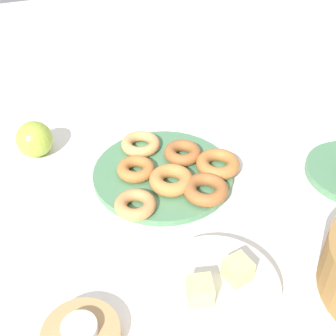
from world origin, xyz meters
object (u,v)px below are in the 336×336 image
object	(u,v)px
donut_5	(135,205)
tealight	(79,329)
apple	(35,139)
donut_0	(136,169)
melon_chunk_left	(238,270)
fruit_bowl	(216,290)
melon_chunk_right	(200,291)
donut_3	(169,181)
donut_2	(218,164)
donut_4	(206,190)
donut_6	(183,153)
donut_1	(141,144)
donut_plate	(163,173)

from	to	relation	value
donut_5	tealight	bearing A→B (deg)	56.14
donut_5	apple	world-z (taller)	apple
donut_0	melon_chunk_left	xyz separation A→B (m)	(-0.07, 0.31, 0.03)
fruit_bowl	melon_chunk_right	distance (m)	0.05
donut_3	melon_chunk_right	xyz separation A→B (m)	(0.05, 0.27, 0.02)
donut_5	melon_chunk_left	size ratio (longest dim) A/B	2.14
donut_3	melon_chunk_left	size ratio (longest dim) A/B	2.41
donut_3	fruit_bowl	size ratio (longest dim) A/B	0.45
donut_2	donut_4	world-z (taller)	same
donut_6	tealight	distance (m)	0.44
donut_3	donut_5	world-z (taller)	donut_3
donut_5	fruit_bowl	size ratio (longest dim) A/B	0.39
apple	donut_6	bearing A→B (deg)	154.13
donut_0	donut_2	size ratio (longest dim) A/B	0.86
melon_chunk_right	donut_2	bearing A→B (deg)	-119.95
donut_1	donut_plate	bearing A→B (deg)	102.42
donut_1	fruit_bowl	world-z (taller)	donut_1
donut_4	donut_5	size ratio (longest dim) A/B	1.13
donut_2	tealight	world-z (taller)	same
donut_plate	donut_3	distance (m)	0.05
donut_5	melon_chunk_right	world-z (taller)	melon_chunk_right
donut_plate	donut_1	xyz separation A→B (m)	(0.02, -0.09, 0.02)
donut_0	melon_chunk_right	distance (m)	0.33
donut_5	apple	distance (m)	0.30
donut_0	tealight	size ratio (longest dim) A/B	1.52
donut_plate	apple	size ratio (longest dim) A/B	3.65
donut_0	donut_3	size ratio (longest dim) A/B	0.88
donut_4	melon_chunk_right	distance (m)	0.25
donut_0	melon_chunk_right	xyz separation A→B (m)	(0.00, 0.33, 0.03)
donut_6	donut_3	bearing A→B (deg)	52.42
apple	donut_0	bearing A→B (deg)	138.80
donut_plate	melon_chunk_left	world-z (taller)	melon_chunk_left
donut_0	donut_1	xyz separation A→B (m)	(-0.03, -0.08, -0.00)
donut_5	donut_6	xyz separation A→B (m)	(-0.14, -0.12, 0.00)
donut_4	tealight	size ratio (longest dim) A/B	1.73
donut_4	apple	bearing A→B (deg)	-42.57
melon_chunk_right	apple	world-z (taller)	apple
melon_chunk_right	fruit_bowl	bearing A→B (deg)	-156.80
melon_chunk_left	melon_chunk_right	bearing A→B (deg)	12.09
donut_4	donut_6	distance (m)	0.12
donut_5	fruit_bowl	bearing A→B (deg)	106.51
donut_plate	donut_0	bearing A→B (deg)	-10.20
donut_3	apple	xyz separation A→B (m)	(0.23, -0.22, 0.01)
fruit_bowl	melon_chunk_left	size ratio (longest dim) A/B	5.42
donut_0	apple	xyz separation A→B (m)	(0.18, -0.16, 0.01)
donut_4	donut_2	bearing A→B (deg)	-131.14
donut_4	melon_chunk_left	distance (m)	0.21
donut_5	donut_6	world-z (taller)	donut_6
tealight	melon_chunk_left	bearing A→B (deg)	-179.35
tealight	donut_0	bearing A→B (deg)	-119.30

